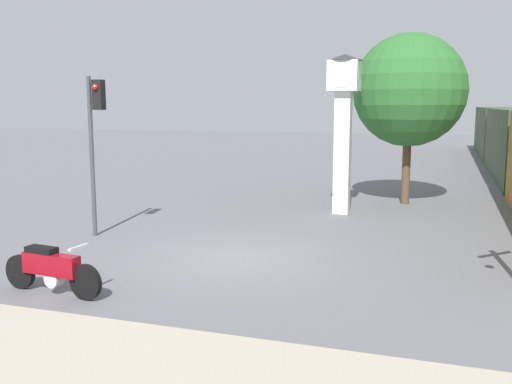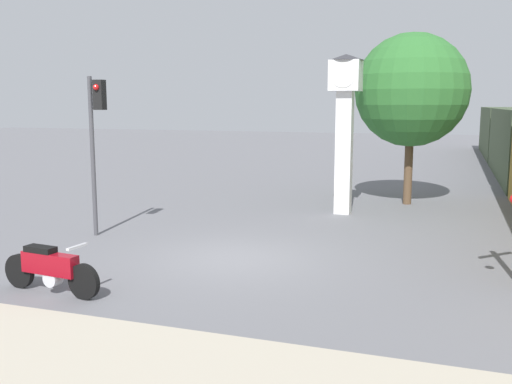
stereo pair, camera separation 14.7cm
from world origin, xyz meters
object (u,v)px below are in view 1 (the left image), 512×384
Objects in this scene: motorcycle at (51,269)px; traffic_light at (95,128)px; clock_tower at (343,110)px; street_tree at (409,90)px.

traffic_light reaches higher than motorcycle.
clock_tower is 8.00m from traffic_light.
clock_tower is (3.89, 10.00, 2.95)m from motorcycle.
clock_tower reaches higher than traffic_light.
motorcycle is 0.53× the size of traffic_light.
clock_tower is 1.19× the size of traffic_light.
street_tree is (1.92, 2.57, 0.68)m from clock_tower.
street_tree is at bearing 53.20° from clock_tower.
motorcycle is 11.13m from clock_tower.
clock_tower is 3.28m from street_tree.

